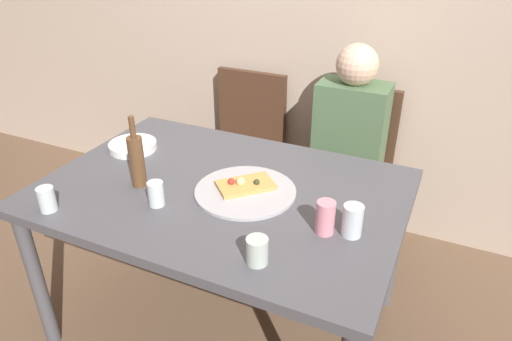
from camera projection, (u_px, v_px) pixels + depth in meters
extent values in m
plane|color=brown|center=(227.00, 320.00, 2.22)|extent=(8.00, 8.00, 0.00)
cube|color=#BCA893|center=(319.00, 1.00, 2.50)|extent=(6.00, 0.10, 2.60)
cube|color=#4C4C51|center=(222.00, 192.00, 1.87)|extent=(1.44, 1.00, 0.04)
cylinder|color=#4C4C51|center=(37.00, 281.00, 1.95)|extent=(0.06, 0.06, 0.70)
cylinder|color=#4C4C51|center=(159.00, 185.00, 2.64)|extent=(0.06, 0.06, 0.70)
cylinder|color=#4C4C51|center=(394.00, 246.00, 2.16)|extent=(0.06, 0.06, 0.70)
cylinder|color=#ADADB2|center=(245.00, 191.00, 1.83)|extent=(0.40, 0.40, 0.01)
cube|color=tan|center=(246.00, 185.00, 1.84)|extent=(0.25, 0.25, 0.02)
sphere|color=#EAD184|center=(241.00, 182.00, 1.82)|extent=(0.04, 0.04, 0.04)
sphere|color=#2D381E|center=(257.00, 182.00, 1.83)|extent=(0.02, 0.02, 0.02)
sphere|color=#B22D23|center=(232.00, 181.00, 1.83)|extent=(0.03, 0.03, 0.03)
cylinder|color=brown|center=(137.00, 162.00, 1.83)|extent=(0.06, 0.06, 0.21)
cylinder|color=brown|center=(132.00, 127.00, 1.76)|extent=(0.02, 0.02, 0.09)
cylinder|color=silver|center=(156.00, 194.00, 1.73)|extent=(0.06, 0.06, 0.10)
cylinder|color=#B7C6BC|center=(257.00, 251.00, 1.44)|extent=(0.07, 0.07, 0.09)
cylinder|color=silver|center=(47.00, 199.00, 1.70)|extent=(0.06, 0.06, 0.10)
cylinder|color=silver|center=(352.00, 221.00, 1.56)|extent=(0.07, 0.07, 0.12)
cylinder|color=pink|center=(325.00, 217.00, 1.57)|extent=(0.07, 0.07, 0.12)
cylinder|color=white|center=(133.00, 146.00, 2.16)|extent=(0.22, 0.22, 0.03)
cube|color=#472D1E|center=(238.00, 153.00, 2.78)|extent=(0.44, 0.44, 0.05)
cube|color=#472D1E|center=(252.00, 107.00, 2.83)|extent=(0.44, 0.04, 0.45)
cylinder|color=#472D1E|center=(253.00, 209.00, 2.68)|extent=(0.04, 0.04, 0.42)
cylinder|color=#472D1E|center=(197.00, 195.00, 2.82)|extent=(0.04, 0.04, 0.42)
cylinder|color=#472D1E|center=(278.00, 180.00, 2.98)|extent=(0.04, 0.04, 0.42)
cylinder|color=#472D1E|center=(226.00, 168.00, 3.12)|extent=(0.04, 0.04, 0.42)
cube|color=#472D1E|center=(345.00, 176.00, 2.54)|extent=(0.44, 0.44, 0.05)
cube|color=#472D1E|center=(358.00, 125.00, 2.59)|extent=(0.44, 0.04, 0.45)
cylinder|color=#472D1E|center=(366.00, 238.00, 2.43)|extent=(0.04, 0.04, 0.42)
cylinder|color=#472D1E|center=(298.00, 221.00, 2.57)|extent=(0.04, 0.04, 0.42)
cylinder|color=#472D1E|center=(381.00, 203.00, 2.73)|extent=(0.04, 0.04, 0.42)
cylinder|color=#472D1E|center=(319.00, 189.00, 2.87)|extent=(0.04, 0.04, 0.42)
cube|color=#4C6B47|center=(350.00, 131.00, 2.43)|extent=(0.36, 0.22, 0.52)
sphere|color=beige|center=(357.00, 65.00, 2.26)|extent=(0.21, 0.21, 0.21)
cylinder|color=black|center=(350.00, 195.00, 2.37)|extent=(0.12, 0.40, 0.12)
cylinder|color=black|center=(321.00, 188.00, 2.43)|extent=(0.12, 0.40, 0.12)
cylinder|color=black|center=(336.00, 252.00, 2.32)|extent=(0.11, 0.11, 0.45)
cylinder|color=black|center=(306.00, 243.00, 2.37)|extent=(0.11, 0.11, 0.45)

